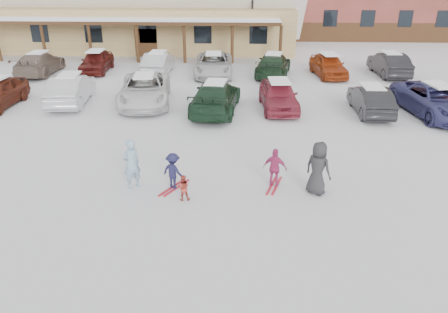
{
  "coord_description": "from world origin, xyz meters",
  "views": [
    {
      "loc": [
        0.92,
        -12.44,
        6.98
      ],
      "look_at": [
        0.3,
        1.0,
        1.0
      ],
      "focal_mm": 35.0,
      "sensor_mm": 36.0,
      "label": 1
    }
  ],
  "objects_px": {
    "adult_skier": "(131,164)",
    "parked_car_11": "(273,65)",
    "parked_car_4": "(279,95)",
    "parked_car_12": "(328,65)",
    "parked_car_3": "(216,97)",
    "child_navy": "(173,171)",
    "parked_car_6": "(436,100)",
    "child_magenta": "(275,168)",
    "parked_car_10": "(214,64)",
    "bystander_dark": "(318,168)",
    "parked_car_1": "(71,89)",
    "parked_car_13": "(389,64)",
    "lamp_post": "(252,6)",
    "parked_car_9": "(158,63)",
    "day_lodge": "(133,1)",
    "parked_car_7": "(40,63)",
    "parked_car_8": "(96,61)",
    "toddler_red": "(183,188)",
    "parked_car_5": "(371,100)",
    "parked_car_2": "(145,90)"
  },
  "relations": [
    {
      "from": "parked_car_12",
      "to": "parked_car_13",
      "type": "height_order",
      "value": "parked_car_13"
    },
    {
      "from": "lamp_post",
      "to": "parked_car_3",
      "type": "distance_m",
      "value": 15.97
    },
    {
      "from": "child_navy",
      "to": "parked_car_2",
      "type": "relative_size",
      "value": 0.23
    },
    {
      "from": "adult_skier",
      "to": "parked_car_11",
      "type": "distance_m",
      "value": 17.27
    },
    {
      "from": "day_lodge",
      "to": "parked_car_10",
      "type": "xyz_separation_m",
      "value": [
        7.87,
        -11.15,
        -3.2
      ]
    },
    {
      "from": "toddler_red",
      "to": "adult_skier",
      "type": "bearing_deg",
      "value": -32.27
    },
    {
      "from": "parked_car_8",
      "to": "parked_car_12",
      "type": "xyz_separation_m",
      "value": [
        15.89,
        -0.55,
        0.01
      ]
    },
    {
      "from": "parked_car_4",
      "to": "parked_car_12",
      "type": "distance_m",
      "value": 8.34
    },
    {
      "from": "adult_skier",
      "to": "parked_car_7",
      "type": "relative_size",
      "value": 0.34
    },
    {
      "from": "lamp_post",
      "to": "parked_car_3",
      "type": "bearing_deg",
      "value": -97.28
    },
    {
      "from": "toddler_red",
      "to": "bystander_dark",
      "type": "bearing_deg",
      "value": 179.52
    },
    {
      "from": "day_lodge",
      "to": "parked_car_11",
      "type": "relative_size",
      "value": 5.69
    },
    {
      "from": "parked_car_9",
      "to": "parked_car_11",
      "type": "distance_m",
      "value": 7.82
    },
    {
      "from": "child_magenta",
      "to": "parked_car_2",
      "type": "bearing_deg",
      "value": -39.32
    },
    {
      "from": "bystander_dark",
      "to": "parked_car_3",
      "type": "bearing_deg",
      "value": -26.62
    },
    {
      "from": "child_magenta",
      "to": "parked_car_10",
      "type": "bearing_deg",
      "value": -62.7
    },
    {
      "from": "parked_car_11",
      "to": "parked_car_5",
      "type": "bearing_deg",
      "value": 128.39
    },
    {
      "from": "parked_car_3",
      "to": "parked_car_7",
      "type": "relative_size",
      "value": 1.04
    },
    {
      "from": "child_navy",
      "to": "parked_car_8",
      "type": "distance_m",
      "value": 18.73
    },
    {
      "from": "parked_car_12",
      "to": "child_navy",
      "type": "bearing_deg",
      "value": -123.39
    },
    {
      "from": "child_navy",
      "to": "parked_car_6",
      "type": "height_order",
      "value": "parked_car_6"
    },
    {
      "from": "adult_skier",
      "to": "parked_car_10",
      "type": "relative_size",
      "value": 0.33
    },
    {
      "from": "adult_skier",
      "to": "parked_car_5",
      "type": "height_order",
      "value": "adult_skier"
    },
    {
      "from": "child_navy",
      "to": "parked_car_8",
      "type": "relative_size",
      "value": 0.3
    },
    {
      "from": "parked_car_3",
      "to": "parked_car_9",
      "type": "height_order",
      "value": "parked_car_3"
    },
    {
      "from": "lamp_post",
      "to": "adult_skier",
      "type": "height_order",
      "value": "lamp_post"
    },
    {
      "from": "toddler_red",
      "to": "parked_car_7",
      "type": "distance_m",
      "value": 20.72
    },
    {
      "from": "lamp_post",
      "to": "parked_car_5",
      "type": "relative_size",
      "value": 1.63
    },
    {
      "from": "parked_car_3",
      "to": "parked_car_11",
      "type": "height_order",
      "value": "parked_car_3"
    },
    {
      "from": "child_navy",
      "to": "bystander_dark",
      "type": "relative_size",
      "value": 0.7
    },
    {
      "from": "parked_car_8",
      "to": "parked_car_1",
      "type": "bearing_deg",
      "value": -85.33
    },
    {
      "from": "child_magenta",
      "to": "parked_car_12",
      "type": "relative_size",
      "value": 0.31
    },
    {
      "from": "parked_car_5",
      "to": "parked_car_7",
      "type": "bearing_deg",
      "value": -20.54
    },
    {
      "from": "parked_car_3",
      "to": "parked_car_9",
      "type": "bearing_deg",
      "value": -56.58
    },
    {
      "from": "parked_car_12",
      "to": "parked_car_11",
      "type": "bearing_deg",
      "value": 173.72
    },
    {
      "from": "parked_car_1",
      "to": "parked_car_12",
      "type": "bearing_deg",
      "value": -161.89
    },
    {
      "from": "adult_skier",
      "to": "parked_car_3",
      "type": "bearing_deg",
      "value": -146.78
    },
    {
      "from": "adult_skier",
      "to": "parked_car_8",
      "type": "height_order",
      "value": "adult_skier"
    },
    {
      "from": "adult_skier",
      "to": "parked_car_2",
      "type": "relative_size",
      "value": 0.31
    },
    {
      "from": "child_magenta",
      "to": "parked_car_6",
      "type": "bearing_deg",
      "value": -120.22
    },
    {
      "from": "parked_car_9",
      "to": "parked_car_12",
      "type": "height_order",
      "value": "parked_car_12"
    },
    {
      "from": "lamp_post",
      "to": "parked_car_4",
      "type": "distance_m",
      "value": 15.3
    },
    {
      "from": "parked_car_3",
      "to": "parked_car_1",
      "type": "bearing_deg",
      "value": -2.93
    },
    {
      "from": "parked_car_12",
      "to": "bystander_dark",
      "type": "bearing_deg",
      "value": -108.49
    },
    {
      "from": "parked_car_1",
      "to": "parked_car_13",
      "type": "bearing_deg",
      "value": -165.7
    },
    {
      "from": "parked_car_7",
      "to": "parked_car_9",
      "type": "relative_size",
      "value": 1.14
    },
    {
      "from": "parked_car_1",
      "to": "parked_car_8",
      "type": "xyz_separation_m",
      "value": [
        -0.99,
        7.48,
        -0.05
      ]
    },
    {
      "from": "parked_car_6",
      "to": "parked_car_9",
      "type": "relative_size",
      "value": 1.24
    },
    {
      "from": "lamp_post",
      "to": "parked_car_8",
      "type": "bearing_deg",
      "value": -147.27
    },
    {
      "from": "adult_skier",
      "to": "child_navy",
      "type": "bearing_deg",
      "value": 138.45
    }
  ]
}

